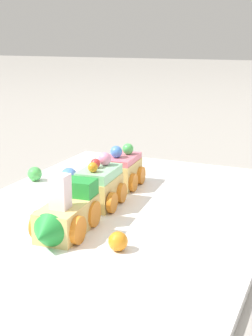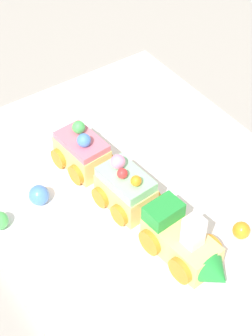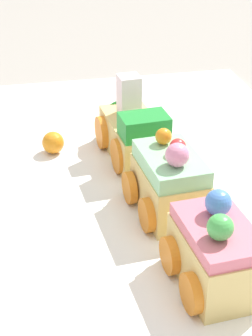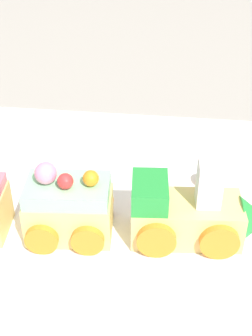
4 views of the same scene
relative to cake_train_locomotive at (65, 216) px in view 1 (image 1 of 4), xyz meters
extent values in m
plane|color=gray|center=(-0.09, 0.02, -0.04)|extent=(10.00, 10.00, 0.00)
cube|color=white|center=(-0.09, 0.02, -0.03)|extent=(0.64, 0.44, 0.01)
cube|color=#E5C675|center=(-0.01, 0.00, -0.01)|extent=(0.11, 0.06, 0.04)
cube|color=green|center=(-0.04, 0.00, 0.03)|extent=(0.04, 0.05, 0.02)
cone|color=green|center=(0.05, 0.00, 0.00)|extent=(0.03, 0.05, 0.04)
cube|color=white|center=(0.01, 0.00, 0.03)|extent=(0.02, 0.02, 0.02)
cube|color=white|center=(0.01, 0.00, 0.05)|extent=(0.02, 0.02, 0.02)
cylinder|color=orange|center=(0.02, -0.03, -0.01)|extent=(0.04, 0.01, 0.04)
cylinder|color=orange|center=(0.02, 0.03, -0.01)|extent=(0.04, 0.01, 0.04)
cylinder|color=orange|center=(-0.03, -0.03, -0.01)|extent=(0.04, 0.01, 0.04)
cylinder|color=orange|center=(-0.04, 0.02, -0.01)|extent=(0.04, 0.01, 0.04)
cube|color=#E5C675|center=(-0.12, -0.01, 0.00)|extent=(0.08, 0.06, 0.04)
cube|color=#93DBA3|center=(-0.12, -0.01, 0.02)|extent=(0.08, 0.05, 0.01)
sphere|color=pink|center=(-0.14, -0.01, 0.04)|extent=(0.02, 0.02, 0.02)
sphere|color=red|center=(-0.12, -0.02, 0.04)|extent=(0.02, 0.02, 0.01)
sphere|color=orange|center=(-0.10, -0.01, 0.04)|extent=(0.02, 0.02, 0.01)
cylinder|color=orange|center=(-0.09, -0.04, -0.01)|extent=(0.03, 0.01, 0.03)
cylinder|color=orange|center=(-0.10, 0.02, -0.01)|extent=(0.03, 0.01, 0.03)
cylinder|color=orange|center=(-0.14, -0.04, -0.01)|extent=(0.03, 0.01, 0.03)
cylinder|color=orange|center=(-0.14, 0.02, -0.01)|extent=(0.03, 0.01, 0.03)
cube|color=#E5C675|center=(-0.22, -0.02, 0.00)|extent=(0.08, 0.06, 0.04)
cube|color=#E57084|center=(-0.22, -0.02, 0.02)|extent=(0.08, 0.05, 0.01)
sphere|color=#4CBC56|center=(-0.23, -0.01, 0.04)|extent=(0.02, 0.02, 0.02)
sphere|color=#4C84E0|center=(-0.20, -0.02, 0.04)|extent=(0.02, 0.02, 0.02)
cylinder|color=orange|center=(-0.19, -0.04, -0.01)|extent=(0.03, 0.01, 0.03)
cylinder|color=orange|center=(-0.20, 0.01, -0.01)|extent=(0.03, 0.01, 0.03)
cylinder|color=orange|center=(-0.24, -0.05, -0.01)|extent=(0.03, 0.01, 0.03)
cylinder|color=orange|center=(-0.24, 0.01, -0.01)|extent=(0.03, 0.01, 0.03)
sphere|color=#4C84E0|center=(-0.19, -0.11, -0.01)|extent=(0.03, 0.03, 0.03)
sphere|color=#4CBC56|center=(-0.18, -0.17, -0.01)|extent=(0.03, 0.03, 0.03)
sphere|color=orange|center=(0.02, 0.08, -0.01)|extent=(0.02, 0.02, 0.02)
camera|label=1|loc=(0.48, 0.30, 0.22)|focal=50.00mm
camera|label=2|loc=(0.31, -0.30, 0.56)|focal=60.00mm
camera|label=3|loc=(-0.52, 0.11, 0.26)|focal=60.00mm
camera|label=4|loc=(-0.02, -0.34, 0.28)|focal=50.00mm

